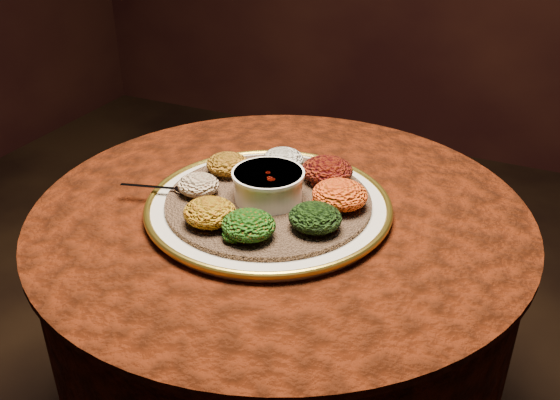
% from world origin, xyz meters
% --- Properties ---
extents(table, '(0.96, 0.96, 0.73)m').
position_xyz_m(table, '(0.00, 0.00, 0.55)').
color(table, black).
rests_on(table, ground).
extents(platter, '(0.55, 0.55, 0.02)m').
position_xyz_m(platter, '(-0.01, -0.02, 0.75)').
color(platter, beige).
rests_on(platter, table).
extents(injera, '(0.45, 0.45, 0.01)m').
position_xyz_m(injera, '(-0.01, -0.02, 0.76)').
color(injera, brown).
rests_on(injera, platter).
extents(stew_bowl, '(0.14, 0.14, 0.06)m').
position_xyz_m(stew_bowl, '(-0.01, -0.02, 0.79)').
color(stew_bowl, white).
rests_on(stew_bowl, injera).
extents(spoon, '(0.15, 0.06, 0.01)m').
position_xyz_m(spoon, '(-0.18, -0.07, 0.77)').
color(spoon, silver).
rests_on(spoon, injera).
extents(portion_ayib, '(0.08, 0.08, 0.04)m').
position_xyz_m(portion_ayib, '(-0.04, 0.11, 0.78)').
color(portion_ayib, white).
rests_on(portion_ayib, injera).
extents(portion_kitfo, '(0.10, 0.10, 0.05)m').
position_xyz_m(portion_kitfo, '(0.06, 0.09, 0.79)').
color(portion_kitfo, black).
rests_on(portion_kitfo, injera).
extents(portion_tikil, '(0.10, 0.10, 0.05)m').
position_xyz_m(portion_tikil, '(0.12, 0.01, 0.79)').
color(portion_tikil, '#B47A0F').
rests_on(portion_tikil, injera).
extents(portion_gomen, '(0.09, 0.09, 0.05)m').
position_xyz_m(portion_gomen, '(0.11, -0.09, 0.78)').
color(portion_gomen, black).
rests_on(portion_gomen, injera).
extents(portion_mixveg, '(0.09, 0.09, 0.05)m').
position_xyz_m(portion_mixveg, '(0.01, -0.16, 0.78)').
color(portion_mixveg, '#AC3C0B').
rests_on(portion_mixveg, injera).
extents(portion_kik, '(0.09, 0.09, 0.05)m').
position_xyz_m(portion_kik, '(-0.07, -0.15, 0.78)').
color(portion_kik, '#AA7D0F').
rests_on(portion_kik, injera).
extents(portion_timatim, '(0.08, 0.08, 0.04)m').
position_xyz_m(portion_timatim, '(-0.14, -0.06, 0.78)').
color(portion_timatim, maroon).
rests_on(portion_timatim, injera).
extents(portion_shiro, '(0.09, 0.08, 0.04)m').
position_xyz_m(portion_shiro, '(-0.13, 0.04, 0.78)').
color(portion_shiro, '#9B5912').
rests_on(portion_shiro, injera).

